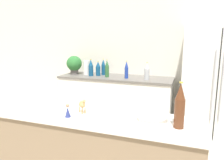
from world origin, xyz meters
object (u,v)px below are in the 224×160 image
object	(u,v)px
back_bottle_0	(147,71)
wine_bottle	(180,106)
fruit_bowl	(153,117)
back_bottle_1	(126,70)
paper_towel_roll	(86,68)
back_bottle_3	(91,68)
potted_plant	(74,64)
wise_man_figurine_blue	(68,111)
back_bottle_2	(103,67)
back_bottle_5	(107,69)
back_bottle_4	(98,69)
refrigerator	(214,87)
camel_figurine	(82,105)

from	to	relation	value
back_bottle_0	wine_bottle	xyz separation A→B (m)	(0.58, -1.86, 0.05)
fruit_bowl	back_bottle_1	bearing A→B (deg)	111.97
paper_towel_roll	back_bottle_3	xyz separation A→B (m)	(0.14, -0.10, 0.01)
potted_plant	wise_man_figurine_blue	xyz separation A→B (m)	(1.06, -2.02, -0.11)
back_bottle_1	wine_bottle	xyz separation A→B (m)	(0.92, -1.86, 0.05)
back_bottle_0	wise_man_figurine_blue	xyz separation A→B (m)	(-0.28, -1.94, -0.06)
paper_towel_roll	back_bottle_2	world-z (taller)	back_bottle_2
back_bottle_5	wise_man_figurine_blue	xyz separation A→B (m)	(0.40, -1.94, -0.07)
back_bottle_5	wine_bottle	distance (m)	2.25
paper_towel_roll	back_bottle_5	world-z (taller)	back_bottle_5
back_bottle_4	wine_bottle	xyz separation A→B (m)	(1.46, -1.94, 0.06)
back_bottle_1	wise_man_figurine_blue	world-z (taller)	back_bottle_1
potted_plant	back_bottle_4	world-z (taller)	potted_plant
back_bottle_1	fruit_bowl	distance (m)	1.92
refrigerator	back_bottle_2	world-z (taller)	refrigerator
back_bottle_0	back_bottle_1	distance (m)	0.34
wise_man_figurine_blue	paper_towel_roll	bearing A→B (deg)	112.19
wise_man_figurine_blue	back_bottle_3	bearing A→B (deg)	109.76
back_bottle_3	camel_figurine	xyz separation A→B (m)	(0.77, -1.83, -0.04)
paper_towel_roll	camel_figurine	bearing A→B (deg)	-64.84
back_bottle_3	back_bottle_4	distance (m)	0.13
back_bottle_4	back_bottle_5	xyz separation A→B (m)	(0.20, -0.08, 0.02)
paper_towel_roll	wine_bottle	distance (m)	2.60
wise_man_figurine_blue	back_bottle_4	bearing A→B (deg)	106.38
paper_towel_roll	back_bottle_2	bearing A→B (deg)	11.88
back_bottle_1	back_bottle_3	xyz separation A→B (m)	(-0.65, 0.01, 0.00)
wine_bottle	wise_man_figurine_blue	xyz separation A→B (m)	(-0.86, -0.08, -0.11)
back_bottle_0	back_bottle_1	xyz separation A→B (m)	(-0.34, -0.00, 0.01)
back_bottle_2	fruit_bowl	distance (m)	2.30
wine_bottle	fruit_bowl	bearing A→B (deg)	159.29
back_bottle_4	camel_figurine	xyz separation A→B (m)	(0.66, -1.90, -0.02)
back_bottle_2	wine_bottle	distance (m)	2.47
back_bottle_1	back_bottle_5	size ratio (longest dim) A/B	0.98
back_bottle_4	wise_man_figurine_blue	xyz separation A→B (m)	(0.59, -2.02, -0.05)
wise_man_figurine_blue	back_bottle_0	bearing A→B (deg)	81.69
fruit_bowl	camel_figurine	xyz separation A→B (m)	(-0.60, -0.03, 0.05)
wine_bottle	back_bottle_3	bearing A→B (deg)	129.90
back_bottle_3	camel_figurine	size ratio (longest dim) A/B	2.27
refrigerator	wine_bottle	size ratio (longest dim) A/B	5.12
potted_plant	back_bottle_1	xyz separation A→B (m)	(1.01, -0.08, -0.05)
paper_towel_roll	back_bottle_4	distance (m)	0.24
back_bottle_5	wise_man_figurine_blue	size ratio (longest dim) A/B	2.60
potted_plant	back_bottle_0	distance (m)	1.35
camel_figurine	wise_man_figurine_blue	xyz separation A→B (m)	(-0.07, -0.12, -0.03)
potted_plant	back_bottle_1	size ratio (longest dim) A/B	1.16
fruit_bowl	back_bottle_5	bearing A→B (deg)	120.70
wine_bottle	back_bottle_0	bearing A→B (deg)	107.33
back_bottle_1	paper_towel_roll	bearing A→B (deg)	171.61
back_bottle_0	back_bottle_4	size ratio (longest dim) A/B	1.08
back_bottle_1	back_bottle_4	xyz separation A→B (m)	(-0.54, 0.09, -0.02)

